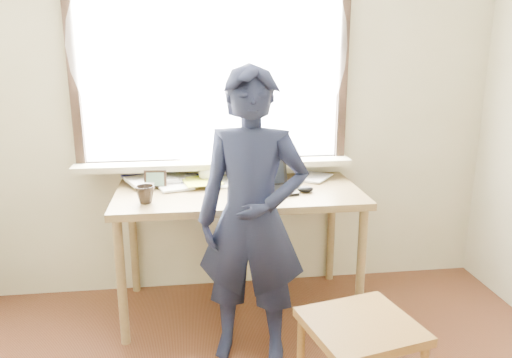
{
  "coord_description": "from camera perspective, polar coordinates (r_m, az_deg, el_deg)",
  "views": [
    {
      "loc": [
        -0.35,
        -1.37,
        1.72
      ],
      "look_at": [
        -0.05,
        0.95,
        1.08
      ],
      "focal_mm": 35.0,
      "sensor_mm": 36.0,
      "label": 1
    }
  ],
  "objects": [
    {
      "name": "room_shell",
      "position": [
        1.61,
        4.51,
        12.4
      ],
      "size": [
        3.52,
        4.02,
        2.61
      ],
      "color": "beige",
      "rests_on": "ground"
    },
    {
      "name": "desk",
      "position": [
        3.17,
        -1.97,
        -2.73
      ],
      "size": [
        1.53,
        0.77,
        0.82
      ],
      "color": "olive",
      "rests_on": "ground"
    },
    {
      "name": "laptop",
      "position": [
        3.12,
        0.93,
        -0.34
      ],
      "size": [
        0.38,
        0.33,
        0.23
      ],
      "color": "black",
      "rests_on": "desk"
    },
    {
      "name": "mug_white",
      "position": [
        3.34,
        -5.57,
        0.45
      ],
      "size": [
        0.13,
        0.13,
        0.09
      ],
      "primitive_type": "imported",
      "rotation": [
        0.0,
        0.0,
        0.17
      ],
      "color": "white",
      "rests_on": "desk"
    },
    {
      "name": "mug_dark",
      "position": [
        2.95,
        -12.54,
        -1.74
      ],
      "size": [
        0.11,
        0.11,
        0.1
      ],
      "primitive_type": "imported",
      "rotation": [
        0.0,
        0.0,
        -0.02
      ],
      "color": "black",
      "rests_on": "desk"
    },
    {
      "name": "mouse",
      "position": [
        3.11,
        5.66,
        -1.16
      ],
      "size": [
        0.1,
        0.07,
        0.04
      ],
      "primitive_type": "ellipsoid",
      "color": "black",
      "rests_on": "desk"
    },
    {
      "name": "desk_clutter",
      "position": [
        3.27,
        -6.22,
        -0.33
      ],
      "size": [
        0.79,
        0.48,
        0.04
      ],
      "color": "#2E3597",
      "rests_on": "desk"
    },
    {
      "name": "book_a",
      "position": [
        3.38,
        -10.37,
        -0.09
      ],
      "size": [
        0.31,
        0.35,
        0.03
      ],
      "primitive_type": "imported",
      "rotation": [
        0.0,
        0.0,
        0.35
      ],
      "color": "white",
      "rests_on": "desk"
    },
    {
      "name": "book_b",
      "position": [
        3.45,
        5.3,
        0.34
      ],
      "size": [
        0.29,
        0.3,
        0.02
      ],
      "primitive_type": "imported",
      "rotation": [
        0.0,
        0.0,
        -0.64
      ],
      "color": "white",
      "rests_on": "desk"
    },
    {
      "name": "picture_frame",
      "position": [
        3.22,
        -11.42,
        -0.15
      ],
      "size": [
        0.14,
        0.02,
        0.11
      ],
      "color": "black",
      "rests_on": "desk"
    },
    {
      "name": "work_chair",
      "position": [
        2.45,
        11.85,
        -17.24
      ],
      "size": [
        0.57,
        0.55,
        0.49
      ],
      "color": "olive",
      "rests_on": "ground"
    },
    {
      "name": "person",
      "position": [
        2.66,
        -0.44,
        -4.63
      ],
      "size": [
        0.67,
        0.53,
        1.62
      ],
      "primitive_type": "imported",
      "rotation": [
        0.0,
        0.0,
        -0.27
      ],
      "color": "black",
      "rests_on": "ground"
    }
  ]
}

